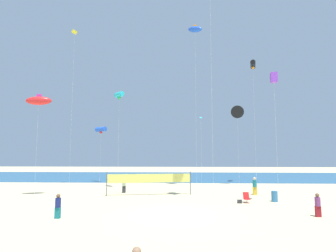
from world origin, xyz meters
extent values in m
plane|color=beige|center=(0.00, 0.00, 0.00)|extent=(120.00, 120.00, 0.00)
cube|color=#28608C|center=(0.00, 29.10, 0.00)|extent=(120.00, 20.00, 0.01)
sphere|color=#997051|center=(-0.84, -11.24, 1.51)|extent=(0.28, 0.28, 0.28)
cube|color=maroon|center=(10.05, -0.28, 0.36)|extent=(0.35, 0.21, 0.73)
cylinder|color=#7A3872|center=(10.05, -0.28, 1.03)|extent=(0.37, 0.37, 0.60)
sphere|color=brown|center=(10.05, -0.28, 1.47)|extent=(0.27, 0.27, 0.27)
cube|color=#2D2D33|center=(-5.54, 9.89, 0.37)|extent=(0.35, 0.21, 0.73)
cylinder|color=#99B28C|center=(-5.54, 9.89, 1.04)|extent=(0.37, 0.37, 0.61)
sphere|color=tan|center=(-5.54, 9.89, 1.47)|extent=(0.27, 0.27, 0.27)
cube|color=gold|center=(8.40, 9.02, 0.41)|extent=(0.40, 0.24, 0.83)
cylinder|color=#19727A|center=(8.40, 9.02, 1.17)|extent=(0.41, 0.41, 0.68)
sphere|color=beige|center=(8.40, 9.02, 1.66)|extent=(0.31, 0.31, 0.31)
cube|color=#19727A|center=(-7.73, -1.37, 0.37)|extent=(0.35, 0.21, 0.74)
cylinder|color=navy|center=(-7.73, -1.37, 1.04)|extent=(0.37, 0.37, 0.61)
sphere|color=brown|center=(-7.73, -1.37, 1.49)|extent=(0.27, 0.27, 0.27)
cube|color=red|center=(6.43, 4.55, 0.32)|extent=(0.52, 0.48, 0.03)
cube|color=red|center=(6.43, 4.84, 0.60)|extent=(0.52, 0.23, 0.57)
cylinder|color=silver|center=(6.43, 4.40, 0.16)|extent=(0.03, 0.03, 0.32)
cylinder|color=silver|center=(6.43, 4.69, 0.16)|extent=(0.03, 0.03, 0.32)
cylinder|color=teal|center=(9.07, 5.27, 0.47)|extent=(0.54, 0.54, 0.94)
cylinder|color=#4C4C51|center=(-6.88, 7.75, 1.20)|extent=(0.08, 0.08, 2.40)
cylinder|color=#4C4C51|center=(1.69, 9.02, 1.20)|extent=(0.08, 0.08, 2.40)
cube|color=#EAE566|center=(-2.59, 8.38, 1.73)|extent=(8.56, 1.29, 0.90)
cube|color=#2D2D33|center=(5.75, 4.38, 0.15)|extent=(0.38, 0.19, 0.30)
cylinder|color=silver|center=(2.64, 13.10, 10.03)|extent=(0.01, 0.01, 20.06)
ellipsoid|color=blue|center=(2.64, 13.10, 20.06)|extent=(2.25, 2.03, 1.33)
cube|color=orange|center=(2.64, 13.10, 20.38)|extent=(0.43, 0.06, 0.54)
cylinder|color=silver|center=(3.38, 3.60, 10.89)|extent=(0.01, 0.01, 21.78)
cylinder|color=silver|center=(-6.81, 12.38, 5.75)|extent=(0.01, 0.01, 11.50)
cylinder|color=#26BFCC|center=(-6.81, 12.38, 11.50)|extent=(1.38, 1.39, 0.65)
sphere|color=green|center=(-6.81, 12.38, 11.07)|extent=(0.39, 0.39, 0.39)
cylinder|color=silver|center=(3.80, 19.49, 4.75)|extent=(0.01, 0.01, 9.51)
pyramid|color=#26BFCC|center=(3.81, 19.46, 9.55)|extent=(0.44, 0.44, 0.27)
cylinder|color=silver|center=(8.90, 3.80, 5.51)|extent=(0.01, 0.01, 11.01)
cube|color=purple|center=(8.90, 3.80, 11.01)|extent=(0.62, 0.62, 0.88)
cylinder|color=silver|center=(-13.41, 14.13, 10.22)|extent=(0.01, 0.01, 20.45)
pyramid|color=yellow|center=(-13.40, 14.17, 20.52)|extent=(0.71, 0.71, 0.44)
cylinder|color=silver|center=(8.49, 16.52, 4.93)|extent=(0.01, 0.01, 9.86)
cone|color=black|center=(8.49, 16.52, 9.86)|extent=(1.77, 0.63, 1.74)
cylinder|color=silver|center=(-13.74, 6.59, 4.82)|extent=(0.01, 0.01, 9.64)
ellipsoid|color=red|center=(-13.74, 6.59, 9.64)|extent=(2.65, 1.30, 0.94)
cube|color=#D833A5|center=(-13.74, 6.59, 10.02)|extent=(0.50, 0.06, 0.63)
cylinder|color=silver|center=(-10.93, 18.94, 3.89)|extent=(0.01, 0.01, 7.78)
cylinder|color=blue|center=(-10.93, 18.94, 7.78)|extent=(1.93, 1.56, 0.68)
sphere|color=red|center=(-10.93, 18.94, 7.34)|extent=(0.41, 0.41, 0.41)
cylinder|color=silver|center=(11.11, 17.63, 8.42)|extent=(0.01, 0.01, 16.85)
cylinder|color=black|center=(11.11, 17.63, 16.85)|extent=(1.29, 2.38, 0.69)
sphere|color=orange|center=(11.11, 17.63, 16.40)|extent=(0.42, 0.42, 0.42)
camera|label=1|loc=(0.40, -19.34, 4.46)|focal=28.25mm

